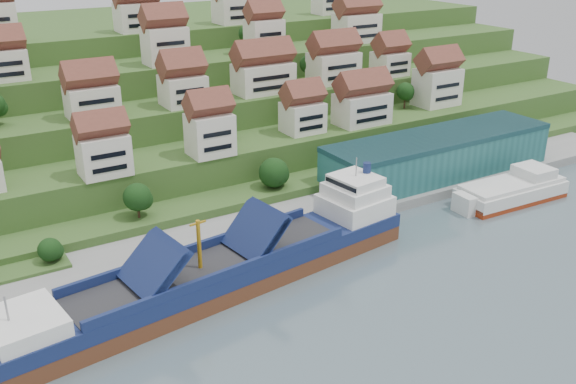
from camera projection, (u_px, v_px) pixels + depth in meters
ground at (291, 265)px, 118.25m from camera, size 300.00×300.00×0.00m
quay at (333, 209)px, 139.27m from camera, size 180.00×14.00×2.20m
hillside at (114, 93)px, 195.90m from camera, size 260.00×128.00×31.00m
hillside_village at (171, 75)px, 157.15m from camera, size 157.67×63.53×29.75m
hillside_trees at (155, 128)px, 142.85m from camera, size 140.41×62.25×31.31m
warehouse at (439, 154)px, 153.88m from camera, size 60.00×15.00×10.00m
flagpole at (341, 193)px, 132.21m from camera, size 1.28×0.16×8.00m
cargo_ship at (231, 269)px, 110.44m from camera, size 77.25×21.30×16.92m
second_ship at (513, 191)px, 145.53m from camera, size 26.79×10.87×7.66m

